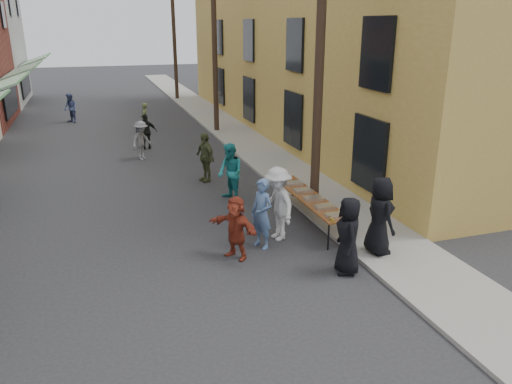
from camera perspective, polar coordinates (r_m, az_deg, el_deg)
ground at (r=11.16m, az=-7.49°, el=-9.84°), size 120.00×120.00×0.00m
sidewalk at (r=26.09m, az=-3.00°, el=7.09°), size 2.20×60.00×0.10m
building_ochre at (r=26.89m, az=10.69°, el=17.78°), size 10.00×28.00×10.00m
utility_pole_near at (r=14.03m, az=7.30°, el=15.30°), size 0.26×0.26×9.00m
utility_pole_mid at (r=25.39m, az=-4.77°, el=16.86°), size 0.26×0.26×9.00m
utility_pole_far at (r=37.16m, az=-9.34°, el=17.27°), size 0.26×0.26×9.00m
serving_table at (r=13.93m, az=6.03°, el=-0.62°), size 0.70×4.00×0.75m
catering_tray_sausage at (r=12.51m, az=9.10°, el=-2.67°), size 0.50×0.33×0.08m
catering_tray_foil_b at (r=13.06m, az=7.82°, el=-1.68°), size 0.50×0.33×0.08m
catering_tray_buns at (r=13.65m, az=6.55°, el=-0.71°), size 0.50×0.33×0.08m
catering_tray_foil_d at (r=14.25m, az=5.39°, el=0.18°), size 0.50×0.33×0.08m
catering_tray_buns_end at (r=14.86m, az=4.33°, el=0.99°), size 0.50×0.33×0.08m
condiment_jar_a at (r=12.17m, az=8.82°, el=-3.28°), size 0.07×0.07×0.08m
condiment_jar_b at (r=12.25m, az=8.61°, el=-3.11°), size 0.07×0.07×0.08m
condiment_jar_c at (r=12.34m, az=8.40°, el=-2.95°), size 0.07×0.07×0.08m
cup_stack at (r=12.39m, az=10.46°, el=-2.87°), size 0.08×0.08×0.12m
guest_front_a at (r=11.18m, az=10.51°, el=-4.93°), size 0.76×0.97×1.76m
guest_front_b at (r=12.22m, az=0.68°, el=-2.50°), size 0.67×0.76×1.76m
guest_front_c at (r=15.50m, az=-2.96°, el=2.24°), size 0.89×1.03×1.82m
guest_front_d at (r=12.67m, az=2.51°, el=-1.35°), size 0.91×1.34×1.92m
guest_front_e at (r=17.53m, az=-5.83°, el=3.99°), size 0.74×1.11×1.74m
guest_queue_back at (r=11.72m, az=-2.32°, el=-4.08°), size 1.15×1.44×1.53m
server at (r=12.03m, az=13.98°, el=-2.63°), size 0.62×0.93×1.87m
passerby_left at (r=20.86m, az=-12.97°, el=5.76°), size 1.15×1.12×1.58m
passerby_mid at (r=22.60m, az=-12.41°, el=6.74°), size 0.93×0.44×1.55m
passerby_right at (r=25.97m, az=-12.63°, el=8.22°), size 0.49×0.63×1.53m
passerby_far at (r=30.00m, az=-20.42°, el=8.97°), size 0.94×0.99×1.62m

